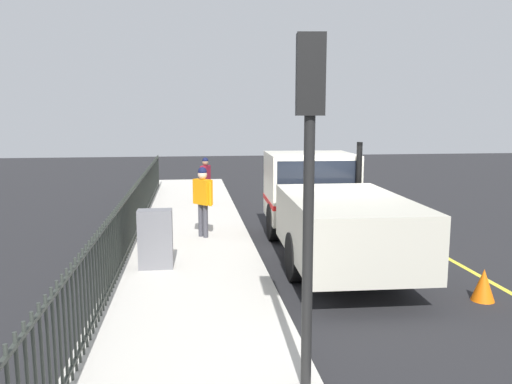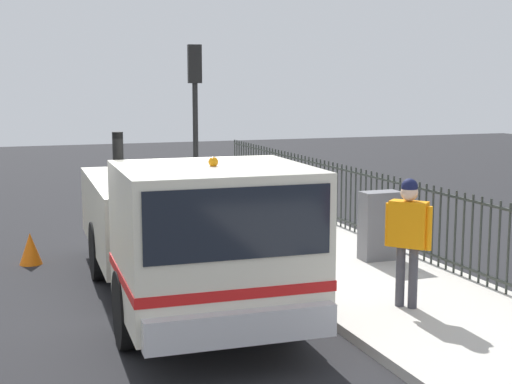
{
  "view_description": "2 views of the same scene",
  "coord_description": "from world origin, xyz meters",
  "views": [
    {
      "loc": [
        3.46,
        11.34,
        3.22
      ],
      "look_at": [
        1.97,
        -0.2,
        1.46
      ],
      "focal_mm": 35.63,
      "sensor_mm": 36.0,
      "label": 1
    },
    {
      "loc": [
        -2.06,
        -9.82,
        3.19
      ],
      "look_at": [
        1.66,
        0.49,
        1.55
      ],
      "focal_mm": 50.65,
      "sensor_mm": 36.0,
      "label": 2
    }
  ],
  "objects": [
    {
      "name": "worker_standing",
      "position": [
        3.17,
        -1.44,
        1.24
      ],
      "size": [
        0.5,
        0.54,
        1.8
      ],
      "rotation": [
        0.0,
        0.0,
        2.27
      ],
      "color": "orange",
      "rests_on": "sidewalk_slab"
    },
    {
      "name": "traffic_cone",
      "position": [
        -1.58,
        3.39,
        0.29
      ],
      "size": [
        0.4,
        0.4,
        0.57
      ],
      "primitive_type": "cone",
      "color": "orange",
      "rests_on": "ground"
    },
    {
      "name": "iron_fence",
      "position": [
        4.89,
        -0.0,
        0.82
      ],
      "size": [
        0.04,
        22.83,
        1.36
      ],
      "color": "#2D332D",
      "rests_on": "sidewalk_slab"
    },
    {
      "name": "traffic_light_near",
      "position": [
        2.19,
        6.01,
        2.93
      ],
      "size": [
        0.32,
        0.25,
        3.93
      ],
      "rotation": [
        0.0,
        0.0,
        3.01
      ],
      "color": "black",
      "rests_on": "sidewalk_slab"
    },
    {
      "name": "utility_cabinet",
      "position": [
        4.2,
        1.13,
        0.74
      ],
      "size": [
        0.69,
        0.37,
        1.21
      ],
      "primitive_type": "cube",
      "color": "slate",
      "rests_on": "sidewalk_slab"
    },
    {
      "name": "sidewalk_slab",
      "position": [
        3.52,
        0.0,
        0.07
      ],
      "size": [
        3.08,
        26.82,
        0.14
      ],
      "primitive_type": "cube",
      "color": "beige",
      "rests_on": "ground"
    },
    {
      "name": "work_truck",
      "position": [
        0.39,
        -0.05,
        1.23
      ],
      "size": [
        2.46,
        6.94,
        2.59
      ],
      "rotation": [
        0.0,
        0.0,
        3.11
      ],
      "color": "silver",
      "rests_on": "ground"
    },
    {
      "name": "ground_plane",
      "position": [
        0.0,
        0.0,
        0.0
      ],
      "size": [
        58.99,
        58.99,
        0.0
      ],
      "primitive_type": "plane",
      "color": "#232326",
      "rests_on": "ground"
    }
  ]
}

